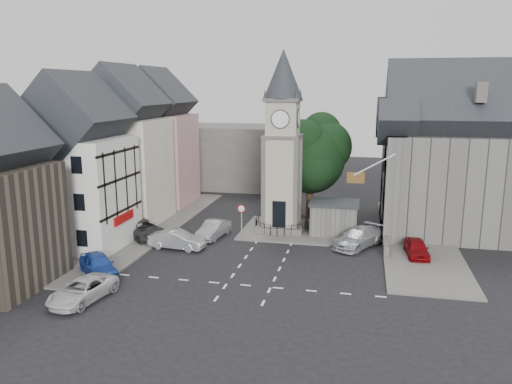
% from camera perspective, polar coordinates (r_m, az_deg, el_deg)
% --- Properties ---
extents(ground, '(120.00, 120.00, 0.00)m').
position_cam_1_polar(ground, '(38.92, 1.00, -7.61)').
color(ground, black).
rests_on(ground, ground).
extents(pavement_west, '(6.00, 30.00, 0.14)m').
position_cam_1_polar(pavement_west, '(48.13, -12.34, -3.96)').
color(pavement_west, '#595651').
rests_on(pavement_west, ground).
extents(pavement_east, '(6.00, 26.00, 0.14)m').
position_cam_1_polar(pavement_east, '(46.10, 17.88, -4.98)').
color(pavement_east, '#595651').
rests_on(pavement_east, ground).
extents(central_island, '(10.00, 8.00, 0.16)m').
position_cam_1_polar(central_island, '(46.19, 4.79, -4.38)').
color(central_island, '#595651').
rests_on(central_island, ground).
extents(road_markings, '(20.00, 8.00, 0.01)m').
position_cam_1_polar(road_markings, '(33.90, -0.86, -10.63)').
color(road_markings, silver).
rests_on(road_markings, ground).
extents(clock_tower, '(4.86, 4.86, 16.25)m').
position_cam_1_polar(clock_tower, '(44.82, 3.06, 5.64)').
color(clock_tower, '#4C4944').
rests_on(clock_tower, ground).
extents(stone_shelter, '(4.30, 3.30, 3.08)m').
position_cam_1_polar(stone_shelter, '(45.03, 8.91, -2.97)').
color(stone_shelter, '#55534E').
rests_on(stone_shelter, ground).
extents(town_tree, '(7.20, 7.20, 10.80)m').
position_cam_1_polar(town_tree, '(49.62, 6.27, 4.86)').
color(town_tree, black).
rests_on(town_tree, ground).
extents(warning_sign_post, '(0.70, 0.19, 2.85)m').
position_cam_1_polar(warning_sign_post, '(44.08, -1.68, -2.51)').
color(warning_sign_post, black).
rests_on(warning_sign_post, ground).
extents(terrace_pink, '(8.10, 7.60, 12.80)m').
position_cam_1_polar(terrace_pink, '(57.07, -11.22, 5.22)').
color(terrace_pink, tan).
rests_on(terrace_pink, ground).
extents(terrace_cream, '(8.10, 7.60, 12.80)m').
position_cam_1_polar(terrace_cream, '(49.89, -14.86, 4.12)').
color(terrace_cream, beige).
rests_on(terrace_cream, ground).
extents(terrace_tudor, '(8.10, 7.60, 12.00)m').
position_cam_1_polar(terrace_tudor, '(43.07, -19.65, 2.11)').
color(terrace_tudor, silver).
rests_on(terrace_tudor, ground).
extents(backdrop_west, '(20.00, 10.00, 8.00)m').
position_cam_1_polar(backdrop_west, '(67.40, -4.34, 4.20)').
color(backdrop_west, '#4C4944').
rests_on(backdrop_west, ground).
extents(east_building, '(14.40, 11.40, 12.60)m').
position_cam_1_polar(east_building, '(48.21, 22.28, 2.98)').
color(east_building, '#55534E').
rests_on(east_building, ground).
extents(east_boundary_wall, '(0.40, 16.00, 0.90)m').
position_cam_1_polar(east_boundary_wall, '(47.71, 14.34, -3.73)').
color(east_boundary_wall, '#55534E').
rests_on(east_boundary_wall, ground).
extents(flagpole, '(3.68, 0.10, 2.74)m').
position_cam_1_polar(flagpole, '(40.44, 13.38, 3.05)').
color(flagpole, white).
rests_on(flagpole, ground).
extents(car_west_blue, '(4.54, 4.51, 1.55)m').
position_cam_1_polar(car_west_blue, '(36.98, -17.58, -7.97)').
color(car_west_blue, '#1C409D').
rests_on(car_west_blue, ground).
extents(car_west_silver, '(4.73, 1.98, 1.52)m').
position_cam_1_polar(car_west_silver, '(41.52, -9.00, -5.39)').
color(car_west_silver, '#9FA2A6').
rests_on(car_west_silver, ground).
extents(car_west_grey, '(6.00, 5.47, 1.55)m').
position_cam_1_polar(car_west_grey, '(44.90, -12.80, -4.19)').
color(car_west_grey, '#323134').
rests_on(car_west_grey, ground).
extents(car_island_silver, '(2.20, 4.69, 1.49)m').
position_cam_1_polar(car_island_silver, '(44.15, -4.87, -4.25)').
color(car_island_silver, '#919399').
rests_on(car_island_silver, ground).
extents(car_island_east, '(4.70, 5.80, 1.58)m').
position_cam_1_polar(car_island_east, '(42.29, 11.61, -5.13)').
color(car_island_east, '#B0B2B8').
rests_on(car_island_east, ground).
extents(car_east_red, '(1.91, 4.16, 1.38)m').
position_cam_1_polar(car_east_red, '(41.11, 17.88, -6.11)').
color(car_east_red, maroon).
rests_on(car_east_red, ground).
extents(van_sw_white, '(3.03, 5.18, 1.36)m').
position_cam_1_polar(van_sw_white, '(33.23, -19.19, -10.55)').
color(van_sw_white, silver).
rests_on(van_sw_white, ground).
extents(pedestrian, '(0.74, 0.67, 1.70)m').
position_cam_1_polar(pedestrian, '(44.31, 17.49, -4.57)').
color(pedestrian, beige).
rests_on(pedestrian, ground).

